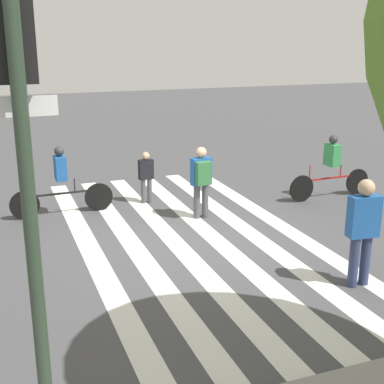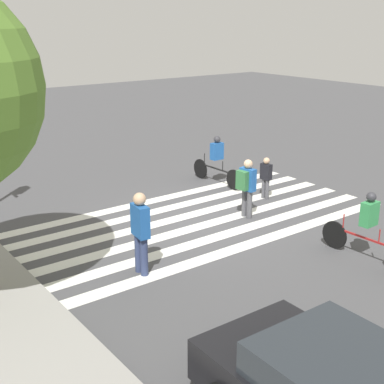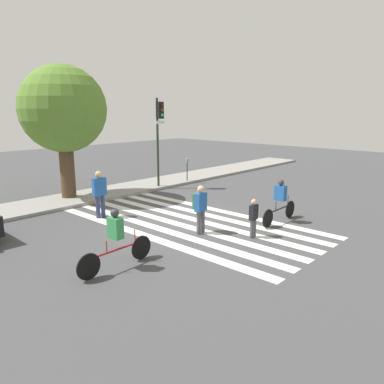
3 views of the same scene
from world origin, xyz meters
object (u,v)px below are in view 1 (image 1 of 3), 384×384
object	(u,v)px
pedestrian_adult_blue_shirt	(363,227)
traffic_light	(22,132)
cyclist_mid_street	(61,179)
pedestrian_adult_yellow_jacket	(202,177)
cyclist_near_curb	(331,165)
pedestrian_adult_tall_backpack	(146,174)

from	to	relation	value
pedestrian_adult_blue_shirt	traffic_light	bearing A→B (deg)	-149.73
traffic_light	cyclist_mid_street	xyz separation A→B (m)	(-1.15, -7.72, -2.41)
pedestrian_adult_yellow_jacket	pedestrian_adult_blue_shirt	bearing A→B (deg)	-80.17
traffic_light	pedestrian_adult_blue_shirt	bearing A→B (deg)	-156.43
cyclist_near_curb	cyclist_mid_street	distance (m)	6.64
pedestrian_adult_tall_backpack	pedestrian_adult_yellow_jacket	bearing A→B (deg)	-67.22
pedestrian_adult_tall_backpack	cyclist_near_curb	world-z (taller)	cyclist_near_curb
pedestrian_adult_yellow_jacket	pedestrian_adult_tall_backpack	xyz separation A→B (m)	(0.84, -1.57, -0.23)
traffic_light	cyclist_mid_street	size ratio (longest dim) A/B	1.99
cyclist_near_curb	cyclist_mid_street	xyz separation A→B (m)	(6.56, -1.04, -0.00)
traffic_light	pedestrian_adult_yellow_jacket	world-z (taller)	traffic_light
pedestrian_adult_yellow_jacket	pedestrian_adult_blue_shirt	distance (m)	4.25
cyclist_mid_street	cyclist_near_curb	bearing A→B (deg)	169.66
cyclist_mid_street	traffic_light	bearing A→B (deg)	80.13
traffic_light	cyclist_near_curb	bearing A→B (deg)	-139.09
pedestrian_adult_yellow_jacket	pedestrian_adult_tall_backpack	size ratio (longest dim) A/B	1.27
traffic_light	pedestrian_adult_yellow_jacket	xyz separation A→B (m)	(-4.06, -6.36, -2.32)
pedestrian_adult_tall_backpack	traffic_light	bearing A→B (deg)	-117.44
traffic_light	pedestrian_adult_yellow_jacket	distance (m)	7.90
pedestrian_adult_blue_shirt	cyclist_mid_street	size ratio (longest dim) A/B	0.78
cyclist_near_curb	pedestrian_adult_tall_backpack	bearing A→B (deg)	-17.70
cyclist_mid_street	pedestrian_adult_yellow_jacket	bearing A→B (deg)	153.64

